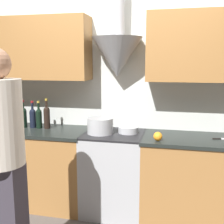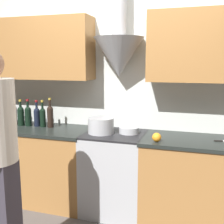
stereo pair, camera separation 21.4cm
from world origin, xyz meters
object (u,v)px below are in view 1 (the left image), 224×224
object	(u,v)px
orange_fruit	(158,136)
stock_pot	(100,126)
stove_range	(114,172)
wine_bottle_3	(2,115)
wine_bottle_5	(16,116)
wine_bottle_6	(23,116)
wine_bottle_7	(33,117)
wine_bottle_9	(47,116)
wine_bottle_8	(39,117)
wine_bottle_4	(8,115)
person_foreground_left	(1,160)
mixing_bowl	(128,130)

from	to	relation	value
orange_fruit	stock_pot	bearing A→B (deg)	165.61
stove_range	wine_bottle_3	bearing A→B (deg)	177.93
wine_bottle_5	orange_fruit	distance (m)	1.69
wine_bottle_5	wine_bottle_6	xyz separation A→B (m)	(0.10, 0.01, 0.00)
wine_bottle_7	wine_bottle_9	world-z (taller)	wine_bottle_9
wine_bottle_6	wine_bottle_8	size ratio (longest dim) A/B	1.01
wine_bottle_4	wine_bottle_3	bearing A→B (deg)	-178.49
wine_bottle_9	person_foreground_left	world-z (taller)	person_foreground_left
wine_bottle_8	mixing_bowl	bearing A→B (deg)	0.28
person_foreground_left	mixing_bowl	bearing A→B (deg)	61.62
wine_bottle_6	wine_bottle_7	distance (m)	0.11
wine_bottle_7	wine_bottle_8	distance (m)	0.09
wine_bottle_3	stove_range	bearing A→B (deg)	-2.07
wine_bottle_8	orange_fruit	world-z (taller)	wine_bottle_8
wine_bottle_4	orange_fruit	size ratio (longest dim) A/B	3.79
wine_bottle_9	stock_pot	world-z (taller)	wine_bottle_9
stock_pot	mixing_bowl	size ratio (longest dim) A/B	1.30
wine_bottle_3	orange_fruit	xyz separation A→B (m)	(1.87, -0.25, -0.09)
wine_bottle_7	stock_pot	xyz separation A→B (m)	(0.84, -0.10, -0.04)
stove_range	wine_bottle_8	xyz separation A→B (m)	(-0.90, 0.05, 0.57)
wine_bottle_9	person_foreground_left	xyz separation A→B (m)	(0.26, -1.27, -0.06)
wine_bottle_5	person_foreground_left	world-z (taller)	person_foreground_left
wine_bottle_5	orange_fruit	world-z (taller)	wine_bottle_5
wine_bottle_7	stove_range	bearing A→B (deg)	-3.58
mixing_bowl	person_foreground_left	bearing A→B (deg)	-118.38
wine_bottle_7	wine_bottle_6	bearing A→B (deg)	-171.79
wine_bottle_5	person_foreground_left	bearing A→B (deg)	-62.45
wine_bottle_5	wine_bottle_7	distance (m)	0.21
wine_bottle_4	orange_fruit	distance (m)	1.81
wine_bottle_7	person_foreground_left	distance (m)	1.36
wine_bottle_8	wine_bottle_7	bearing A→B (deg)	170.57
wine_bottle_5	wine_bottle_7	bearing A→B (deg)	5.90
wine_bottle_4	wine_bottle_8	world-z (taller)	wine_bottle_4
wine_bottle_4	wine_bottle_7	size ratio (longest dim) A/B	1.05
wine_bottle_3	wine_bottle_8	xyz separation A→B (m)	(0.49, -0.00, -0.00)
mixing_bowl	wine_bottle_3	bearing A→B (deg)	-179.91
wine_bottle_4	wine_bottle_5	xyz separation A→B (m)	(0.11, -0.01, -0.01)
wine_bottle_6	wine_bottle_7	size ratio (longest dim) A/B	1.03
wine_bottle_3	person_foreground_left	world-z (taller)	person_foreground_left
wine_bottle_4	orange_fruit	world-z (taller)	wine_bottle_4
stove_range	wine_bottle_8	world-z (taller)	wine_bottle_8
wine_bottle_5	stock_pot	size ratio (longest dim) A/B	1.13
stove_range	mixing_bowl	xyz separation A→B (m)	(0.14, 0.05, 0.48)
wine_bottle_9	orange_fruit	distance (m)	1.31
wine_bottle_9	person_foreground_left	bearing A→B (deg)	-78.26
person_foreground_left	wine_bottle_8	bearing A→B (deg)	105.92
wine_bottle_3	wine_bottle_4	distance (m)	0.08
stove_range	wine_bottle_3	size ratio (longest dim) A/B	2.73
wine_bottle_7	stock_pot	distance (m)	0.85
stove_range	stock_pot	bearing A→B (deg)	-166.29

